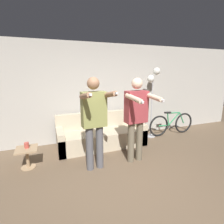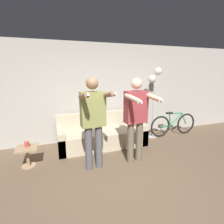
% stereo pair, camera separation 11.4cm
% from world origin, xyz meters
% --- Properties ---
extents(ground_plane, '(16.00, 16.00, 0.00)m').
position_xyz_m(ground_plane, '(0.00, 0.00, 0.00)').
color(ground_plane, brown).
extents(wall_back, '(10.00, 0.05, 2.60)m').
position_xyz_m(wall_back, '(0.00, 2.55, 1.30)').
color(wall_back, '#B7B2A8').
rests_on(wall_back, ground_plane).
extents(couch, '(2.20, 0.81, 0.82)m').
position_xyz_m(couch, '(0.03, 2.01, 0.27)').
color(couch, beige).
rests_on(couch, ground_plane).
extents(person_left, '(0.54, 0.68, 1.77)m').
position_xyz_m(person_left, '(-0.42, 0.98, 1.04)').
color(person_left, '#56565B').
rests_on(person_left, ground_plane).
extents(person_right, '(0.54, 0.69, 1.75)m').
position_xyz_m(person_right, '(0.46, 0.98, 1.01)').
color(person_right, '#6B604C').
rests_on(person_right, ground_plane).
extents(cat, '(0.41, 0.14, 0.18)m').
position_xyz_m(cat, '(-0.14, 2.30, 0.90)').
color(cat, silver).
rests_on(cat, couch).
extents(floor_lamp, '(0.38, 0.30, 1.98)m').
position_xyz_m(floor_lamp, '(1.57, 2.12, 1.55)').
color(floor_lamp, '#B2B2B7').
rests_on(floor_lamp, ground_plane).
extents(side_table, '(0.40, 0.40, 0.41)m').
position_xyz_m(side_table, '(-1.66, 1.48, 0.29)').
color(side_table, '#A38460').
rests_on(side_table, ground_plane).
extents(cup, '(0.09, 0.09, 0.11)m').
position_xyz_m(cup, '(-1.65, 1.50, 0.47)').
color(cup, '#B7473D').
rests_on(cup, side_table).
extents(bicycle, '(1.54, 0.07, 0.71)m').
position_xyz_m(bicycle, '(2.24, 2.04, 0.33)').
color(bicycle, black).
rests_on(bicycle, ground_plane).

